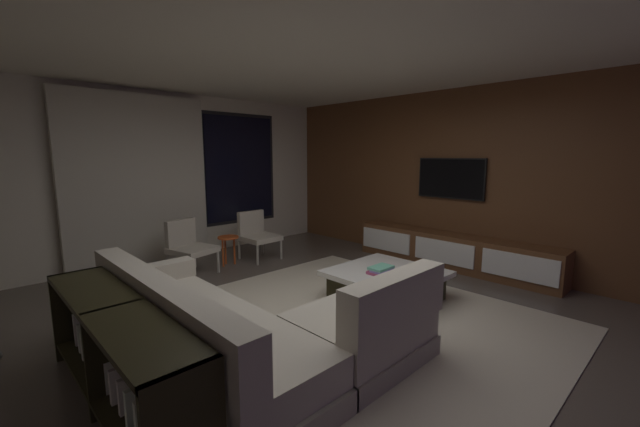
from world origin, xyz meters
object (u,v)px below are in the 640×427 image
object	(u,v)px
accent_chair_by_curtain	(188,244)
side_stool	(228,242)
sectional_couch	(246,332)
book_stack_on_coffee_table	(381,270)
accent_chair_near_window	(257,233)
console_table_behind_couch	(117,353)
mounted_tv	(451,178)
coffee_table	(386,285)
media_console	(453,252)

from	to	relation	value
accent_chair_by_curtain	side_stool	xyz separation A→B (m)	(0.62, -0.05, -0.06)
accent_chair_by_curtain	sectional_couch	bearing A→B (deg)	-105.99
book_stack_on_coffee_table	accent_chair_near_window	distance (m)	2.62
console_table_behind_couch	mounted_tv	bearing A→B (deg)	2.04
mounted_tv	sectional_couch	bearing A→B (deg)	-175.56
coffee_table	mounted_tv	xyz separation A→B (m)	(1.96, 0.26, 1.16)
sectional_couch	media_console	xyz separation A→B (m)	(3.75, 0.11, -0.04)
sectional_couch	accent_chair_near_window	world-z (taller)	sectional_couch
media_console	console_table_behind_couch	bearing A→B (deg)	179.68
sectional_couch	mounted_tv	bearing A→B (deg)	4.44
accent_chair_by_curtain	side_stool	distance (m)	0.62
accent_chair_near_window	media_console	xyz separation A→B (m)	(1.81, -2.55, -0.18)
coffee_table	book_stack_on_coffee_table	size ratio (longest dim) A/B	3.94
mounted_tv	console_table_behind_couch	world-z (taller)	mounted_tv
coffee_table	console_table_behind_couch	xyz separation A→B (m)	(-2.89, 0.08, 0.22)
sectional_couch	console_table_behind_couch	size ratio (longest dim) A/B	1.19
accent_chair_near_window	accent_chair_by_curtain	distance (m)	1.18
sectional_couch	side_stool	bearing A→B (deg)	62.21
sectional_couch	accent_chair_by_curtain	size ratio (longest dim) A/B	3.21
sectional_couch	console_table_behind_couch	distance (m)	0.93
book_stack_on_coffee_table	coffee_table	bearing A→B (deg)	6.04
media_console	mounted_tv	bearing A→B (deg)	47.63
accent_chair_near_window	mounted_tv	distance (m)	3.21
book_stack_on_coffee_table	media_console	bearing A→B (deg)	2.10
sectional_couch	accent_chair_near_window	bearing A→B (deg)	53.86
sectional_couch	coffee_table	bearing A→B (deg)	1.46
coffee_table	book_stack_on_coffee_table	xyz separation A→B (m)	(-0.12, -0.01, 0.21)
accent_chair_by_curtain	side_stool	bearing A→B (deg)	-4.43
book_stack_on_coffee_table	accent_chair_by_curtain	bearing A→B (deg)	112.51
accent_chair_near_window	console_table_behind_couch	xyz separation A→B (m)	(-2.85, -2.52, -0.02)
book_stack_on_coffee_table	mounted_tv	world-z (taller)	mounted_tv
side_stool	book_stack_on_coffee_table	bearing A→B (deg)	-79.61
side_stool	coffee_table	bearing A→B (deg)	-76.99
accent_chair_near_window	side_stool	world-z (taller)	accent_chair_near_window
accent_chair_near_window	mounted_tv	size ratio (longest dim) A/B	0.73
accent_chair_by_curtain	book_stack_on_coffee_table	bearing A→B (deg)	-67.49
sectional_couch	media_console	distance (m)	3.75
mounted_tv	console_table_behind_couch	xyz separation A→B (m)	(-4.84, -0.17, -0.94)
media_console	console_table_behind_couch	distance (m)	4.67
sectional_couch	accent_chair_by_curtain	xyz separation A→B (m)	(0.76, 2.66, 0.14)
side_stool	media_console	world-z (taller)	media_console
accent_chair_near_window	media_console	world-z (taller)	accent_chair_near_window
sectional_couch	book_stack_on_coffee_table	distance (m)	1.86
book_stack_on_coffee_table	console_table_behind_couch	world-z (taller)	console_table_behind_couch
sectional_couch	accent_chair_near_window	distance (m)	3.29
sectional_couch	accent_chair_near_window	size ratio (longest dim) A/B	3.21
coffee_table	mounted_tv	world-z (taller)	mounted_tv
accent_chair_near_window	coffee_table	bearing A→B (deg)	-89.30
coffee_table	accent_chair_by_curtain	distance (m)	2.89
coffee_table	mounted_tv	distance (m)	2.29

